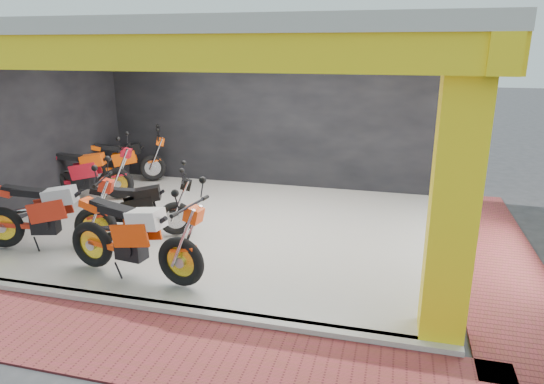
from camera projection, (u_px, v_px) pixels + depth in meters
The scene contains 16 objects.
ground at pixel (179, 275), 7.43m from camera, with size 80.00×80.00×0.00m, color #2D2D30.
showroom_floor at pixel (224, 227), 9.27m from camera, with size 8.00×6.00×0.10m, color silver.
showroom_ceiling at pixel (218, 32), 8.25m from camera, with size 8.40×6.40×0.20m, color beige.
back_wall at pixel (266, 117), 11.66m from camera, with size 8.20×0.20×3.50m, color black.
left_wall at pixel (30, 130), 9.78m from camera, with size 0.20×6.20×3.50m, color black.
corner_column at pixel (454, 200), 5.32m from camera, with size 0.50×0.50×3.50m, color yellow.
header_beam_front at pixel (125, 53), 5.56m from camera, with size 8.40×0.30×0.40m, color yellow.
header_beam_right at pixel (465, 51), 7.36m from camera, with size 0.30×6.40×0.40m, color yellow.
floor_kerb at pixel (146, 305), 6.48m from camera, with size 8.00×0.20×0.10m, color silver.
paver_front at pixel (114, 340), 5.76m from camera, with size 9.00×1.40×0.03m, color maroon.
paver_right at pixel (494, 255), 8.11m from camera, with size 1.40×7.00×0.03m, color maroon.
moto_hero at pixel (180, 238), 6.66m from camera, with size 2.43×0.90×1.49m, color #F0400A, non-canonical shape.
moto_row_a at pixel (94, 207), 7.99m from camera, with size 2.38×0.88×1.45m, color red, non-canonical shape.
moto_row_b at pixel (175, 202), 8.54m from camera, with size 2.07×0.77×1.27m, color black, non-canonical shape.
moto_row_c at pixel (117, 169), 10.59m from camera, with size 2.31×0.86×1.41m, color red, non-canonical shape.
moto_row_d at pixel (152, 155), 12.06m from camera, with size 2.19×0.81×1.34m, color #ED4F0A, non-canonical shape.
Camera 1 is at (3.10, -6.17, 3.37)m, focal length 32.00 mm.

